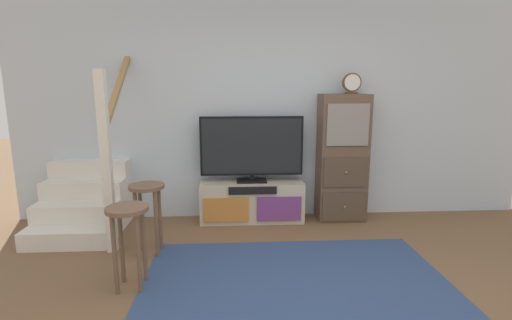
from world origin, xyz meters
The scene contains 9 objects.
back_wall centered at (0.00, 2.46, 1.35)m, with size 6.40×0.12×2.70m, color silver.
area_rug centered at (0.00, 0.60, 0.01)m, with size 2.60×1.80×0.01m, color navy.
media_console centered at (-0.30, 2.19, 0.25)m, with size 1.26×0.38×0.49m.
television centered at (-0.30, 2.22, 0.92)m, with size 1.24×0.22×0.80m.
side_cabinet centered at (0.81, 2.20, 0.77)m, with size 0.58×0.38×1.55m.
desk_clock centered at (0.88, 2.19, 1.67)m, with size 0.22×0.08×0.24m.
staircase centered at (-2.24, 2.20, 0.37)m, with size 1.00×1.36×2.20m.
bar_stool_near centered at (-1.37, 0.67, 0.52)m, with size 0.34×0.34×0.70m.
bar_stool_far centered at (-1.36, 1.32, 0.53)m, with size 0.34×0.34×0.71m.
Camera 1 is at (-0.51, -2.27, 1.65)m, focal length 26.56 mm.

